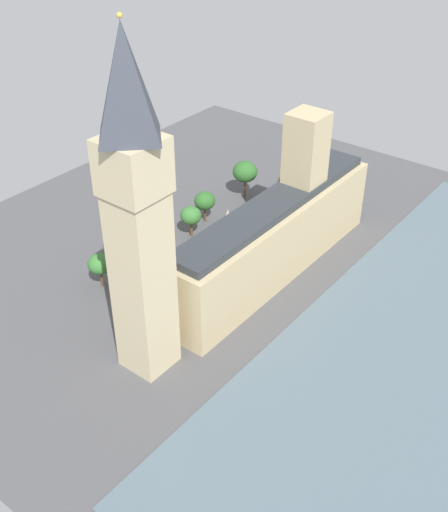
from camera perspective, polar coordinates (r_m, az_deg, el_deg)
ground_plane at (r=137.36m, az=3.61°, el=-1.09°), size 140.30×140.30×0.00m
river_thames at (r=125.28m, az=16.94°, el=-6.69°), size 40.11×126.27×0.25m
parliament_building at (r=132.23m, az=4.82°, el=2.28°), size 11.04×59.80×32.51m
clock_tower at (r=96.85m, az=-7.89°, el=4.09°), size 8.95×8.95×59.89m
car_blue_by_river_gate at (r=156.71m, az=4.34°, el=4.07°), size 2.07×4.21×1.74m
car_black_opposite_hall at (r=153.43m, az=2.55°, el=3.44°), size 1.93×4.19×1.74m
car_yellow_cab_leading at (r=142.78m, az=0.54°, el=0.92°), size 1.86×4.18×1.74m
double_decker_bus_under_trees at (r=133.82m, az=-3.82°, el=-0.78°), size 2.66×10.50×4.75m
pedestrian_near_tower at (r=127.92m, az=-3.51°, el=-3.71°), size 0.60×0.64×1.51m
plane_tree_trailing at (r=145.35m, az=-3.01°, el=3.67°), size 4.93×4.93×7.66m
plane_tree_kerbside at (r=161.14m, az=1.91°, el=7.62°), size 6.29×6.29×9.99m
plane_tree_corner at (r=131.04m, az=-11.17°, el=-0.72°), size 4.92×4.92×7.69m
plane_tree_far_end at (r=151.16m, az=-1.75°, el=5.00°), size 5.06×5.06×7.76m
street_lamp_midblock at (r=141.55m, az=-5.14°, el=2.13°), size 0.56×0.56×6.29m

